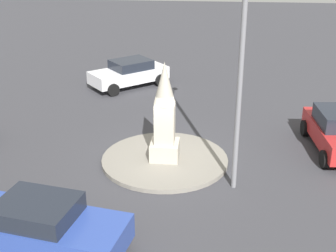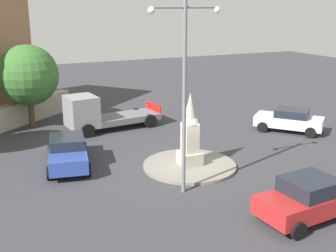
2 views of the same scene
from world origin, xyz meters
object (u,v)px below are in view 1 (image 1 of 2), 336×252
Objects in this scene: car_blue_waiting at (40,226)px; monument at (165,116)px; streetlamp at (243,42)px; car_white_parked_left at (129,73)px.

monument is at bearing -26.33° from car_blue_waiting.
streetlamp reaches higher than car_white_parked_left.
car_blue_waiting is (-3.77, 5.05, -3.99)m from streetlamp.
monument is 0.85× the size of car_white_parked_left.
car_white_parked_left is (9.96, 5.16, -4.01)m from streetlamp.
streetlamp is at bearing -122.82° from monument.
monument is 8.90m from car_white_parked_left.
car_blue_waiting is (-5.33, 2.64, -0.99)m from monument.
monument is 4.15m from streetlamp.
monument is 0.45× the size of streetlamp.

